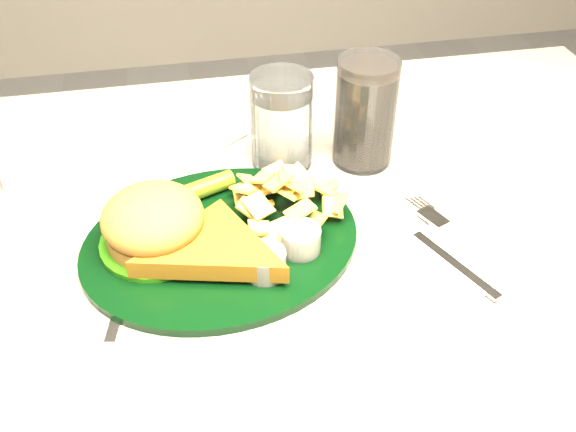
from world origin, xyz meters
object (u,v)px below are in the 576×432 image
at_px(dinner_plate, 219,221).
at_px(fork_napkin, 452,259).
at_px(cola_glass, 365,113).
at_px(water_glass, 282,122).

distance_m(dinner_plate, fork_napkin, 0.25).
xyz_separation_m(dinner_plate, fork_napkin, (0.24, -0.08, -0.03)).
relative_size(cola_glass, fork_napkin, 0.90).
xyz_separation_m(dinner_plate, water_glass, (0.09, 0.14, 0.03)).
bearing_deg(cola_glass, water_glass, 172.99).
bearing_deg(water_glass, cola_glass, -7.01).
distance_m(cola_glass, fork_napkin, 0.22).
bearing_deg(dinner_plate, cola_glass, 22.05).
distance_m(water_glass, fork_napkin, 0.27).
relative_size(water_glass, cola_glass, 0.87).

